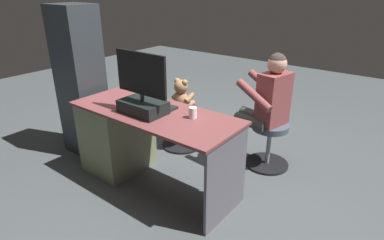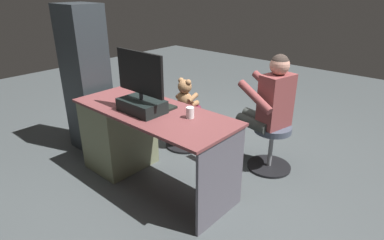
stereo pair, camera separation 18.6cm
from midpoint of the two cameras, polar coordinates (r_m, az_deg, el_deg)
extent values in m
plane|color=#444A4C|center=(3.44, 0.39, -8.02)|extent=(10.00, 10.00, 0.00)
cube|color=brown|center=(2.84, -5.18, 1.51)|extent=(1.58, 0.64, 0.02)
cube|color=#727858|center=(3.36, -11.18, -2.27)|extent=(0.51, 0.59, 0.73)
cube|color=#57535D|center=(2.57, 7.27, -10.57)|extent=(0.02, 0.58, 0.73)
cube|color=black|center=(2.79, -7.00, 2.52)|extent=(0.40, 0.26, 0.11)
cylinder|color=#333338|center=(2.76, -7.08, 4.16)|extent=(0.04, 0.04, 0.06)
cube|color=black|center=(2.70, -7.30, 8.30)|extent=(0.54, 0.02, 0.35)
cube|color=black|center=(2.71, -7.08, 8.36)|extent=(0.50, 0.00, 0.32)
cube|color=black|center=(2.95, -4.63, 2.85)|extent=(0.42, 0.14, 0.02)
ellipsoid|color=#1C2632|center=(3.13, -8.47, 4.04)|extent=(0.06, 0.10, 0.04)
cylinder|color=white|center=(2.64, 1.68, 1.29)|extent=(0.07, 0.07, 0.09)
cube|color=black|center=(2.97, -9.52, 2.67)|extent=(0.11, 0.15, 0.02)
cylinder|color=black|center=(3.84, 0.19, -4.32)|extent=(0.46, 0.46, 0.03)
cylinder|color=gray|center=(3.74, 0.20, -1.49)|extent=(0.04, 0.04, 0.39)
cylinder|color=maroon|center=(3.66, 0.20, 1.72)|extent=(0.37, 0.37, 0.06)
ellipsoid|color=#A1734A|center=(3.61, 0.20, 3.57)|extent=(0.18, 0.15, 0.19)
sphere|color=#A1734A|center=(3.56, 0.21, 5.95)|extent=(0.15, 0.15, 0.15)
sphere|color=beige|center=(3.61, 0.90, 6.01)|extent=(0.06, 0.06, 0.06)
sphere|color=#A1734A|center=(3.51, 0.88, 6.68)|extent=(0.06, 0.06, 0.06)
sphere|color=#A1734A|center=(3.58, -0.45, 7.01)|extent=(0.06, 0.06, 0.06)
cylinder|color=#A1734A|center=(3.57, 1.66, 3.96)|extent=(0.05, 0.14, 0.10)
cylinder|color=#A1734A|center=(3.68, -0.52, 4.58)|extent=(0.05, 0.14, 0.10)
cylinder|color=#A1734A|center=(3.68, 1.82, 2.86)|extent=(0.06, 0.11, 0.06)
cylinder|color=#A1734A|center=(3.74, 0.70, 3.19)|extent=(0.06, 0.11, 0.06)
cylinder|color=black|center=(3.52, 14.94, -7.93)|extent=(0.45, 0.45, 0.03)
cylinder|color=gray|center=(3.42, 15.30, -4.94)|extent=(0.04, 0.04, 0.39)
cylinder|color=#444C5C|center=(3.32, 15.70, -1.50)|extent=(0.37, 0.37, 0.06)
cube|color=brown|center=(3.21, 16.26, 3.22)|extent=(0.26, 0.35, 0.52)
sphere|color=tan|center=(3.12, 16.97, 9.25)|extent=(0.18, 0.18, 0.18)
sphere|color=#3C312B|center=(3.11, 17.01, 9.58)|extent=(0.17, 0.17, 0.17)
cylinder|color=brown|center=(3.04, 12.83, 4.02)|extent=(0.42, 0.16, 0.25)
cylinder|color=brown|center=(3.41, 14.85, 5.89)|extent=(0.42, 0.16, 0.25)
cylinder|color=#373C38|center=(3.26, 12.28, -0.62)|extent=(0.38, 0.18, 0.11)
cylinder|color=#373C38|center=(3.42, 8.98, -3.97)|extent=(0.10, 0.10, 0.48)
cylinder|color=#373C38|center=(3.42, 13.19, 0.42)|extent=(0.38, 0.18, 0.11)
cylinder|color=#373C38|center=(3.57, 10.00, -2.83)|extent=(0.10, 0.10, 0.48)
cube|color=#292F33|center=(3.69, -16.82, 6.71)|extent=(0.44, 0.36, 1.60)
camera|label=1|loc=(0.09, -88.24, 0.76)|focal=30.09mm
camera|label=2|loc=(0.09, 91.76, -0.76)|focal=30.09mm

